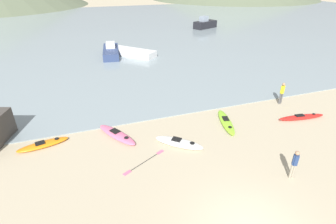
% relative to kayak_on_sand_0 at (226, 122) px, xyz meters
% --- Properties ---
extents(bay_water, '(160.00, 70.00, 0.06)m').
position_rel_kayak_on_sand_0_xyz_m(bay_water, '(-3.35, 37.08, -0.11)').
color(bay_water, gray).
rests_on(bay_water, ground_plane).
extents(kayak_on_sand_0, '(1.51, 3.34, 0.33)m').
position_rel_kayak_on_sand_0_xyz_m(kayak_on_sand_0, '(0.00, 0.00, 0.00)').
color(kayak_on_sand_0, '#8CCC2D').
rests_on(kayak_on_sand_0, ground_plane).
extents(kayak_on_sand_1, '(3.41, 1.01, 0.30)m').
position_rel_kayak_on_sand_0_xyz_m(kayak_on_sand_1, '(5.21, -1.10, -0.01)').
color(kayak_on_sand_1, red).
rests_on(kayak_on_sand_1, ground_plane).
extents(kayak_on_sand_2, '(2.68, 2.51, 0.40)m').
position_rel_kayak_on_sand_0_xyz_m(kayak_on_sand_2, '(-3.83, -1.26, 0.04)').
color(kayak_on_sand_2, white).
rests_on(kayak_on_sand_2, ground_plane).
extents(kayak_on_sand_3, '(2.87, 1.26, 0.30)m').
position_rel_kayak_on_sand_0_xyz_m(kayak_on_sand_3, '(-11.21, 1.21, -0.01)').
color(kayak_on_sand_3, orange).
rests_on(kayak_on_sand_3, ground_plane).
extents(kayak_on_sand_4, '(2.23, 3.19, 0.38)m').
position_rel_kayak_on_sand_0_xyz_m(kayak_on_sand_4, '(-7.05, 0.80, 0.02)').
color(kayak_on_sand_4, '#E5668C').
rests_on(kayak_on_sand_4, ground_plane).
extents(person_near_foreground, '(0.32, 0.26, 1.57)m').
position_rel_kayak_on_sand_0_xyz_m(person_near_foreground, '(0.32, -5.57, 0.76)').
color(person_near_foreground, gray).
rests_on(person_near_foreground, ground_plane).
extents(person_near_waterline, '(0.34, 0.24, 1.69)m').
position_rel_kayak_on_sand_0_xyz_m(person_near_waterline, '(5.44, 1.32, 0.82)').
color(person_near_waterline, '#4C4C4C').
rests_on(person_near_waterline, ground_plane).
extents(moored_boat_0, '(5.25, 5.55, 0.74)m').
position_rel_kayak_on_sand_0_xyz_m(moored_boat_0, '(-2.36, 17.85, 0.29)').
color(moored_boat_0, white).
rests_on(moored_boat_0, bay_water).
extents(moored_boat_2, '(2.53, 5.74, 1.42)m').
position_rel_kayak_on_sand_0_xyz_m(moored_boat_2, '(-4.73, 18.74, 0.42)').
color(moored_boat_2, navy).
rests_on(moored_boat_2, bay_water).
extents(moored_boat_3, '(4.84, 3.39, 2.07)m').
position_rel_kayak_on_sand_0_xyz_m(moored_boat_3, '(13.82, 31.02, 0.64)').
color(moored_boat_3, black).
rests_on(moored_boat_3, bay_water).
extents(loose_paddle, '(2.54, 1.46, 0.03)m').
position_rel_kayak_on_sand_0_xyz_m(loose_paddle, '(-6.09, -2.09, -0.13)').
color(loose_paddle, black).
rests_on(loose_paddle, ground_plane).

